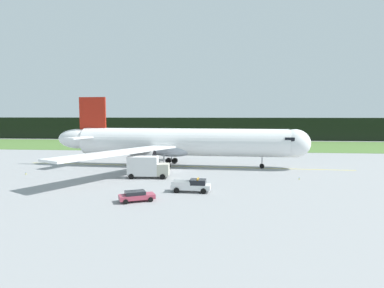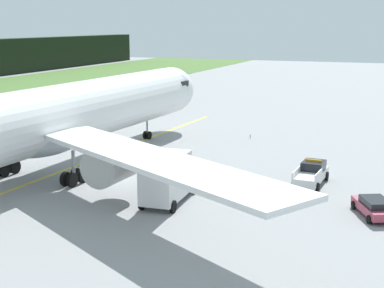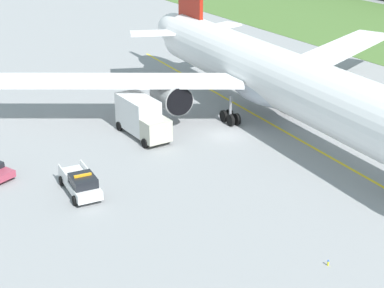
# 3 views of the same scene
# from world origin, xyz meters

# --- Properties ---
(ground) EXTENTS (320.00, 320.00, 0.00)m
(ground) POSITION_xyz_m (0.00, 0.00, 0.00)
(ground) COLOR gray
(taxiway_centerline_main) EXTENTS (67.30, 3.64, 0.01)m
(taxiway_centerline_main) POSITION_xyz_m (0.76, 5.56, 0.00)
(taxiway_centerline_main) COLOR yellow
(taxiway_centerline_main) RESTS_ON ground
(airliner) EXTENTS (52.54, 52.19, 14.30)m
(airliner) POSITION_xyz_m (0.13, 5.59, 4.89)
(airliner) COLOR white
(airliner) RESTS_ON ground
(ops_pickup_truck) EXTENTS (5.52, 2.39, 1.94)m
(ops_pickup_truck) POSITION_xyz_m (4.79, -16.16, 0.90)
(ops_pickup_truck) COLOR silver
(ops_pickup_truck) RESTS_ON ground
(catering_truck) EXTENTS (7.03, 3.01, 3.81)m
(catering_truck) POSITION_xyz_m (-3.78, -7.06, 1.91)
(catering_truck) COLOR #BAB8A5
(catering_truck) RESTS_ON ground
(staff_car) EXTENTS (4.70, 3.49, 1.30)m
(staff_car) POSITION_xyz_m (-1.67, -21.66, 0.70)
(staff_car) COLOR #A43B50
(staff_car) RESTS_ON ground
(taxiway_edge_light_east) EXTENTS (0.12, 0.12, 0.41)m
(taxiway_edge_light_east) POSITION_xyz_m (21.49, -6.21, 0.22)
(taxiway_edge_light_east) COLOR yellow
(taxiway_edge_light_east) RESTS_ON ground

